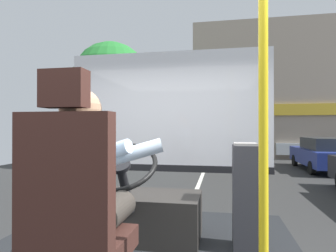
{
  "coord_description": "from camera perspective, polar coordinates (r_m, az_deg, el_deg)",
  "views": [
    {
      "loc": [
        0.65,
        -1.83,
        1.68
      ],
      "look_at": [
        0.02,
        1.53,
        1.7
      ],
      "focal_mm": 30.47,
      "sensor_mm": 36.0,
      "label": 1
    }
  ],
  "objects": [
    {
      "name": "parked_car_silver",
      "position": [
        18.23,
        22.63,
        -3.43
      ],
      "size": [
        1.94,
        4.3,
        1.34
      ],
      "color": "silver",
      "rests_on": "ground"
    },
    {
      "name": "windshield_panel",
      "position": [
        3.51,
        -0.1,
        0.31
      ],
      "size": [
        2.5,
        0.08,
        1.48
      ],
      "color": "silver"
    },
    {
      "name": "street_tree",
      "position": [
        12.51,
        -11.3,
        8.95
      ],
      "size": [
        3.19,
        3.19,
        5.31
      ],
      "color": "#4C3828",
      "rests_on": "ground"
    },
    {
      "name": "driver_seat",
      "position": [
        1.6,
        -18.16,
        -17.45
      ],
      "size": [
        0.48,
        0.48,
        1.28
      ],
      "color": "black",
      "rests_on": "bus_floor"
    },
    {
      "name": "bus_driver",
      "position": [
        1.67,
        -16.03,
        -10.65
      ],
      "size": [
        0.77,
        0.57,
        0.79
      ],
      "color": "#332D28",
      "rests_on": "driver_seat"
    },
    {
      "name": "steering_console",
      "position": [
        2.72,
        -5.8,
        -16.97
      ],
      "size": [
        1.1,
        1.06,
        0.89
      ],
      "color": "#282623",
      "rests_on": "bus_floor"
    },
    {
      "name": "handrail_pole",
      "position": [
        1.39,
        18.53,
        2.0
      ],
      "size": [
        0.04,
        0.04,
        2.12
      ],
      "color": "yellow",
      "rests_on": "bus_floor"
    },
    {
      "name": "fare_box",
      "position": [
        2.53,
        15.18,
        -13.33
      ],
      "size": [
        0.2,
        0.26,
        0.88
      ],
      "color": "#333338",
      "rests_on": "bus_floor"
    },
    {
      "name": "parked_car_red",
      "position": [
        23.45,
        20.09,
        -2.57
      ],
      "size": [
        1.79,
        4.36,
        1.48
      ],
      "color": "maroon",
      "rests_on": "ground"
    },
    {
      "name": "ground",
      "position": [
        10.79,
        7.06,
        -9.44
      ],
      "size": [
        18.0,
        44.0,
        0.06
      ],
      "color": "#2D2D2D"
    },
    {
      "name": "shop_building",
      "position": [
        19.14,
        26.05,
        6.04
      ],
      "size": [
        13.28,
        4.88,
        7.6
      ],
      "color": "gray",
      "rests_on": "ground"
    },
    {
      "name": "parked_car_blue",
      "position": [
        12.78,
        29.14,
        -4.86
      ],
      "size": [
        1.89,
        3.84,
        1.29
      ],
      "color": "navy",
      "rests_on": "ground"
    }
  ]
}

